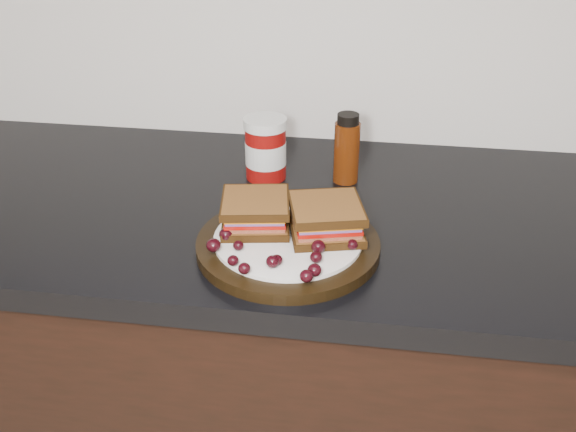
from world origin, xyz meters
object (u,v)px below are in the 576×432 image
sandwich_left (256,212)px  oil_bottle (347,148)px  plate (288,245)px  condiment_jar (266,148)px

sandwich_left → oil_bottle: 0.26m
sandwich_left → oil_bottle: bearing=51.8°
sandwich_left → plate: bearing=-34.4°
condiment_jar → oil_bottle: 0.15m
sandwich_left → condiment_jar: (-0.02, 0.22, 0.01)m
plate → sandwich_left: size_ratio=2.71×
plate → condiment_jar: bearing=107.5°
condiment_jar → plate: bearing=-72.5°
plate → oil_bottle: oil_bottle is taller
oil_bottle → condiment_jar: bearing=-177.2°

